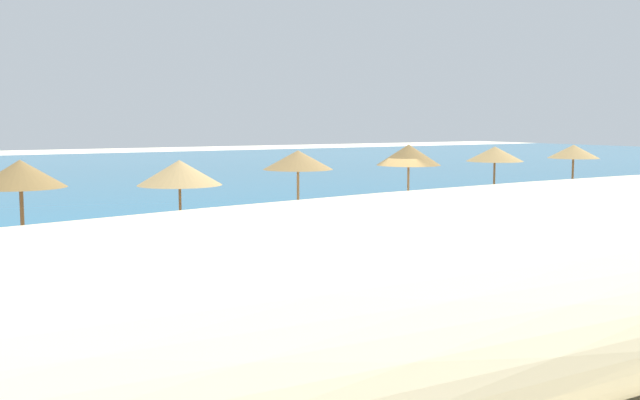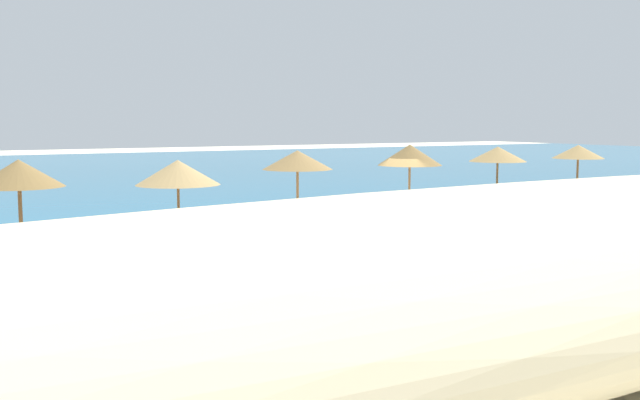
{
  "view_description": "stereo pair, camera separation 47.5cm",
  "coord_description": "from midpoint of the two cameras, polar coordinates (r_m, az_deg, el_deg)",
  "views": [
    {
      "loc": [
        -13.89,
        -18.39,
        3.74
      ],
      "look_at": [
        -1.84,
        1.28,
        1.26
      ],
      "focal_mm": 41.75,
      "sensor_mm": 36.0,
      "label": 1
    },
    {
      "loc": [
        -13.48,
        -18.63,
        3.74
      ],
      "look_at": [
        -1.84,
        1.28,
        1.26
      ],
      "focal_mm": 41.75,
      "sensor_mm": 36.0,
      "label": 2
    }
  ],
  "objects": [
    {
      "name": "lounge_chair_1",
      "position": [
        21.85,
        1.49,
        -2.54
      ],
      "size": [
        1.55,
        0.81,
        1.0
      ],
      "rotation": [
        0.0,
        0.0,
        1.69
      ],
      "color": "orange",
      "rests_on": "ground_plane"
    },
    {
      "name": "beach_umbrella_1",
      "position": [
        20.54,
        -11.37,
        2.06
      ],
      "size": [
        2.3,
        2.3,
        2.67
      ],
      "color": "brown",
      "rests_on": "ground_plane"
    },
    {
      "name": "sea_water",
      "position": [
        57.05,
        -17.56,
        2.1
      ],
      "size": [
        160.0,
        59.75,
        0.01
      ],
      "primitive_type": "cube",
      "color": "#1E6B93",
      "rests_on": "ground_plane"
    },
    {
      "name": "cooler_box",
      "position": [
        21.01,
        -17.44,
        -3.87
      ],
      "size": [
        0.52,
        0.59,
        0.38
      ],
      "primitive_type": "cube",
      "rotation": [
        0.0,
        0.0,
        2.11
      ],
      "color": "red",
      "rests_on": "ground_plane"
    },
    {
      "name": "beach_umbrella_5",
      "position": [
        30.08,
        18.43,
        3.53
      ],
      "size": [
        1.93,
        1.93,
        2.8
      ],
      "color": "brown",
      "rests_on": "ground_plane"
    },
    {
      "name": "lounge_chair_0",
      "position": [
        19.89,
        -10.35,
        -3.62
      ],
      "size": [
        1.63,
        1.0,
        0.95
      ],
      "rotation": [
        0.0,
        0.0,
        1.3
      ],
      "color": "white",
      "rests_on": "ground_plane"
    },
    {
      "name": "beach_umbrella_3",
      "position": [
        24.73,
        6.26,
        3.45
      ],
      "size": [
        2.13,
        2.13,
        2.95
      ],
      "color": "brown",
      "rests_on": "ground_plane"
    },
    {
      "name": "lounge_chair_2",
      "position": [
        26.58,
        14.25,
        -1.09
      ],
      "size": [
        1.57,
        0.88,
        1.1
      ],
      "rotation": [
        0.0,
        0.0,
        1.78
      ],
      "color": "#199972",
      "rests_on": "ground_plane"
    },
    {
      "name": "ground_plane",
      "position": [
        23.32,
        4.93,
        -3.11
      ],
      "size": [
        160.0,
        160.0,
        0.0
      ],
      "primitive_type": "plane",
      "color": "beige"
    },
    {
      "name": "dune_ridge",
      "position": [
        13.29,
        19.88,
        -4.48
      ],
      "size": [
        45.98,
        8.15,
        2.75
      ],
      "primitive_type": "ellipsoid",
      "rotation": [
        0.0,
        0.0,
        0.03
      ],
      "color": "beige",
      "rests_on": "ground_plane"
    },
    {
      "name": "beach_ball",
      "position": [
        19.33,
        -13.82,
        -4.63
      ],
      "size": [
        0.37,
        0.37,
        0.37
      ],
      "primitive_type": "sphere",
      "color": "green",
      "rests_on": "ground_plane"
    },
    {
      "name": "beach_umbrella_2",
      "position": [
        22.32,
        -2.31,
        3.07
      ],
      "size": [
        2.11,
        2.11,
        2.84
      ],
      "color": "brown",
      "rests_on": "ground_plane"
    },
    {
      "name": "beach_umbrella_0",
      "position": [
        19.73,
        -22.63,
        1.85
      ],
      "size": [
        2.2,
        2.2,
        2.78
      ],
      "color": "brown",
      "rests_on": "ground_plane"
    },
    {
      "name": "beach_umbrella_4",
      "position": [
        27.44,
        12.77,
        3.45
      ],
      "size": [
        2.04,
        2.04,
        2.8
      ],
      "color": "brown",
      "rests_on": "ground_plane"
    }
  ]
}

